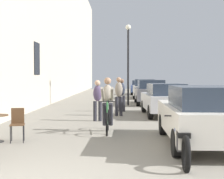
{
  "coord_description": "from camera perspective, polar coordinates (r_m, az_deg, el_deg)",
  "views": [
    {
      "loc": [
        1.15,
        -5.05,
        1.71
      ],
      "look_at": [
        0.82,
        10.36,
        1.14
      ],
      "focal_mm": 52.75,
      "sensor_mm": 36.0,
      "label": 1
    }
  ],
  "objects": [
    {
      "name": "parked_car_nearest",
      "position": [
        8.58,
        15.22,
        -4.21
      ],
      "size": [
        1.87,
        4.26,
        1.5
      ],
      "color": "beige",
      "rests_on": "ground_plane"
    },
    {
      "name": "pedestrian_far",
      "position": [
        16.39,
        1.69,
        -0.63
      ],
      "size": [
        0.37,
        0.29,
        1.64
      ],
      "color": "#26262D",
      "rests_on": "ground_plane"
    },
    {
      "name": "parked_car_third",
      "position": [
        20.98,
        6.62,
        -0.37
      ],
      "size": [
        1.88,
        4.38,
        1.55
      ],
      "color": "#595960",
      "rests_on": "ground_plane"
    },
    {
      "name": "parked_car_fourth",
      "position": [
        27.05,
        5.57,
        0.19
      ],
      "size": [
        1.98,
        4.43,
        1.55
      ],
      "color": "beige",
      "rests_on": "ground_plane"
    },
    {
      "name": "cyclist_on_bicycle",
      "position": [
        10.28,
        -0.78,
        -2.92
      ],
      "size": [
        0.52,
        1.76,
        1.74
      ],
      "color": "black",
      "rests_on": "ground_plane"
    },
    {
      "name": "cafe_chair_mid_toward_street",
      "position": [
        9.15,
        -16.07,
        -5.47
      ],
      "size": [
        0.45,
        0.45,
        0.89
      ],
      "color": "black",
      "rests_on": "ground_plane"
    },
    {
      "name": "parked_motorcycle",
      "position": [
        6.96,
        11.97,
        -8.77
      ],
      "size": [
        0.62,
        2.15,
        0.92
      ],
      "color": "black",
      "rests_on": "ground_plane"
    },
    {
      "name": "pedestrian_near",
      "position": [
        12.85,
        -2.53,
        -1.49
      ],
      "size": [
        0.36,
        0.28,
        1.61
      ],
      "color": "#26262D",
      "rests_on": "ground_plane"
    },
    {
      "name": "parked_car_second",
      "position": [
        14.81,
        9.05,
        -1.64
      ],
      "size": [
        1.81,
        4.1,
        1.44
      ],
      "color": "#B7B7BC",
      "rests_on": "ground_plane"
    },
    {
      "name": "pedestrian_mid",
      "position": [
        14.58,
        1.19,
        -0.8
      ],
      "size": [
        0.38,
        0.29,
        1.72
      ],
      "color": "#26262D",
      "rests_on": "ground_plane"
    },
    {
      "name": "parked_car_fifth",
      "position": [
        32.71,
        4.74,
        0.41
      ],
      "size": [
        1.8,
        4.05,
        1.43
      ],
      "color": "#384C84",
      "rests_on": "ground_plane"
    },
    {
      "name": "street_lamp",
      "position": [
        20.04,
        2.82,
        6.11
      ],
      "size": [
        0.32,
        0.32,
        4.9
      ],
      "color": "black",
      "rests_on": "ground_plane"
    }
  ]
}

